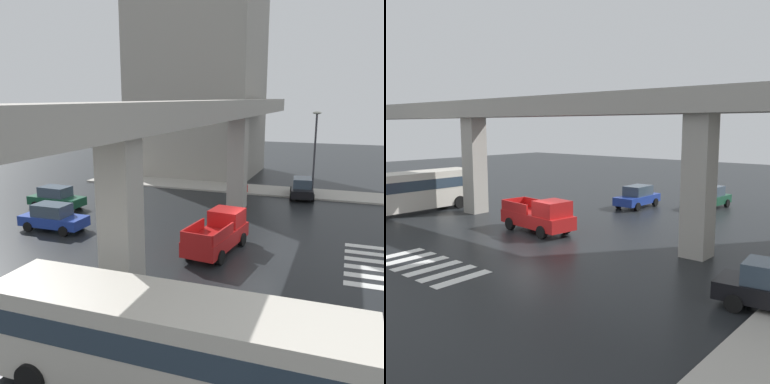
# 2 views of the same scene
# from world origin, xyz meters

# --- Properties ---
(ground_plane) EXTENTS (120.00, 120.00, 0.00)m
(ground_plane) POSITION_xyz_m (0.00, 0.00, 0.00)
(ground_plane) COLOR black
(crosswalk_stripes) EXTENTS (6.05, 2.80, 0.01)m
(crosswalk_stripes) POSITION_xyz_m (-0.00, -6.22, 0.01)
(crosswalk_stripes) COLOR silver
(crosswalk_stripes) RESTS_ON ground
(elevated_overpass) EXTENTS (48.12, 2.20, 8.19)m
(elevated_overpass) POSITION_xyz_m (0.00, 3.22, 6.94)
(elevated_overpass) COLOR #ADA89E
(elevated_overpass) RESTS_ON ground
(office_building) EXTENTS (10.72, 13.08, 31.13)m
(office_building) POSITION_xyz_m (22.83, 11.36, 15.57)
(office_building) COLOR gray
(office_building) RESTS_ON ground
(sidewalk_east) EXTENTS (4.00, 36.00, 0.15)m
(sidewalk_east) POSITION_xyz_m (15.48, 2.00, 0.07)
(sidewalk_east) COLOR #ADA89E
(sidewalk_east) RESTS_ON ground
(pickup_truck) EXTENTS (5.29, 2.54, 2.08)m
(pickup_truck) POSITION_xyz_m (-0.65, 1.82, 0.99)
(pickup_truck) COLOR red
(pickup_truck) RESTS_ON ground
(city_bus) EXTENTS (2.84, 10.81, 2.99)m
(city_bus) POSITION_xyz_m (-12.51, -0.28, 1.72)
(city_bus) COLOR beige
(city_bus) RESTS_ON ground
(sedan_black) EXTENTS (4.48, 2.34, 1.72)m
(sedan_black) POSITION_xyz_m (13.98, -1.15, 0.85)
(sedan_black) COLOR black
(sedan_black) RESTS_ON ground
(sedan_blue) EXTENTS (2.00, 4.32, 1.72)m
(sedan_blue) POSITION_xyz_m (-0.80, 12.83, 0.85)
(sedan_blue) COLOR #1E3899
(sedan_blue) RESTS_ON ground
(sedan_dark_green) EXTENTS (2.12, 4.38, 1.72)m
(sedan_dark_green) POSITION_xyz_m (3.74, 16.10, 0.85)
(sedan_dark_green) COLOR #14472D
(sedan_dark_green) RESTS_ON ground
(street_lamp_near_corner) EXTENTS (0.44, 0.70, 7.24)m
(street_lamp_near_corner) POSITION_xyz_m (14.28, -1.97, 4.56)
(street_lamp_near_corner) COLOR #38383D
(street_lamp_near_corner) RESTS_ON ground
(fire_hydrant) EXTENTS (0.24, 0.24, 0.85)m
(fire_hydrant) POSITION_xyz_m (13.88, 3.63, 0.43)
(fire_hydrant) COLOR red
(fire_hydrant) RESTS_ON ground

